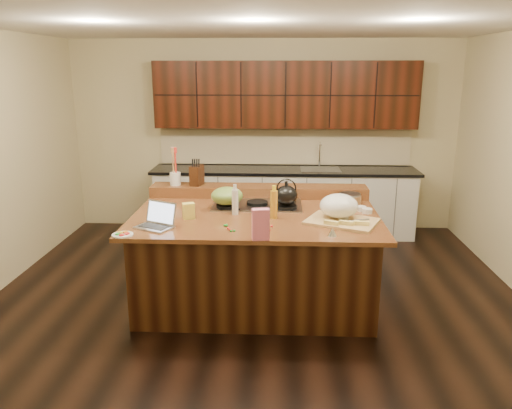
{
  "coord_description": "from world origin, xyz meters",
  "views": [
    {
      "loc": [
        0.22,
        -4.7,
        2.3
      ],
      "look_at": [
        0.0,
        0.05,
        1.0
      ],
      "focal_mm": 35.0,
      "sensor_mm": 36.0,
      "label": 1
    }
  ],
  "objects": [
    {
      "name": "gumdrop_11",
      "position": [
        -0.16,
        -0.57,
        0.93
      ],
      "size": [
        0.02,
        0.02,
        0.02
      ],
      "primitive_type": "ellipsoid",
      "color": "#198C26",
      "rests_on": "island"
    },
    {
      "name": "kettle",
      "position": [
        0.3,
        0.17,
        1.07
      ],
      "size": [
        0.27,
        0.27,
        0.2
      ],
      "primitive_type": "ellipsoid",
      "rotation": [
        0.0,
        0.0,
        -0.24
      ],
      "color": "black",
      "rests_on": "cooktop"
    },
    {
      "name": "gumdrop_1",
      "position": [
        0.09,
        -0.57,
        0.93
      ],
      "size": [
        0.02,
        0.02,
        0.02
      ],
      "primitive_type": "ellipsoid",
      "color": "#198C26",
      "rests_on": "island"
    },
    {
      "name": "gumdrop_2",
      "position": [
        0.06,
        -0.59,
        0.93
      ],
      "size": [
        0.02,
        0.02,
        0.02
      ],
      "primitive_type": "ellipsoid",
      "color": "red",
      "rests_on": "island"
    },
    {
      "name": "room",
      "position": [
        0.0,
        0.0,
        1.35
      ],
      "size": [
        5.52,
        5.02,
        2.72
      ],
      "color": "black",
      "rests_on": "ground"
    },
    {
      "name": "kitchen_timer",
      "position": [
        0.68,
        -0.64,
        0.96
      ],
      "size": [
        0.09,
        0.09,
        0.07
      ],
      "primitive_type": "cone",
      "rotation": [
        0.0,
        0.0,
        -0.2
      ],
      "color": "silver",
      "rests_on": "island"
    },
    {
      "name": "back_counter",
      "position": [
        0.3,
        2.23,
        0.98
      ],
      "size": [
        3.7,
        0.66,
        2.4
      ],
      "color": "silver",
      "rests_on": "ground"
    },
    {
      "name": "island",
      "position": [
        0.0,
        0.0,
        0.46
      ],
      "size": [
        2.4,
        1.6,
        0.92
      ],
      "color": "black",
      "rests_on": "ground"
    },
    {
      "name": "gumdrop_4",
      "position": [
        0.09,
        -0.49,
        0.93
      ],
      "size": [
        0.02,
        0.02,
        0.02
      ],
      "primitive_type": "ellipsoid",
      "color": "red",
      "rests_on": "island"
    },
    {
      "name": "strainer_bowl",
      "position": [
        0.97,
        0.43,
        0.97
      ],
      "size": [
        0.31,
        0.31,
        0.09
      ],
      "primitive_type": "cylinder",
      "rotation": [
        0.0,
        0.0,
        0.37
      ],
      "color": "#996B3F",
      "rests_on": "island"
    },
    {
      "name": "utensil_crock",
      "position": [
        -0.93,
        0.7,
        1.11
      ],
      "size": [
        0.15,
        0.15,
        0.14
      ],
      "primitive_type": "cylinder",
      "rotation": [
        0.0,
        0.0,
        -0.27
      ],
      "color": "white",
      "rests_on": "back_ledge"
    },
    {
      "name": "gumdrop_10",
      "position": [
        0.16,
        -0.42,
        0.93
      ],
      "size": [
        0.02,
        0.02,
        0.02
      ],
      "primitive_type": "ellipsoid",
      "color": "red",
      "rests_on": "island"
    },
    {
      "name": "wooden_tray",
      "position": [
        0.79,
        -0.2,
        1.03
      ],
      "size": [
        0.75,
        0.67,
        0.25
      ],
      "rotation": [
        0.0,
        0.0,
        -0.43
      ],
      "color": "tan",
      "rests_on": "island"
    },
    {
      "name": "ramekin_b",
      "position": [
        0.83,
        -0.23,
        0.94
      ],
      "size": [
        0.1,
        0.1,
        0.04
      ],
      "primitive_type": "cylinder",
      "rotation": [
        0.0,
        0.0,
        -0.0
      ],
      "color": "white",
      "rests_on": "island"
    },
    {
      "name": "gumdrop_9",
      "position": [
        -0.24,
        -0.42,
        0.93
      ],
      "size": [
        0.02,
        0.02,
        0.02
      ],
      "primitive_type": "ellipsoid",
      "color": "#198C26",
      "rests_on": "island"
    },
    {
      "name": "back_ledge",
      "position": [
        0.0,
        0.7,
        0.98
      ],
      "size": [
        2.4,
        0.3,
        0.12
      ],
      "primitive_type": "cube",
      "color": "black",
      "rests_on": "island"
    },
    {
      "name": "gumdrop_5",
      "position": [
        -0.25,
        -0.4,
        0.93
      ],
      "size": [
        0.02,
        0.02,
        0.02
      ],
      "primitive_type": "ellipsoid",
      "color": "#198C26",
      "rests_on": "island"
    },
    {
      "name": "laptop",
      "position": [
        -0.87,
        -0.45,
        0.98
      ],
      "size": [
        0.39,
        0.36,
        0.22
      ],
      "rotation": [
        0.0,
        0.0,
        -0.45
      ],
      "color": "#B7B7BC",
      "rests_on": "island"
    },
    {
      "name": "green_bowl",
      "position": [
        -0.3,
        0.17,
        1.05
      ],
      "size": [
        0.41,
        0.41,
        0.18
      ],
      "primitive_type": "ellipsoid",
      "rotation": [
        0.0,
        0.0,
        -0.33
      ],
      "color": "olive",
      "rests_on": "cooktop"
    },
    {
      "name": "gumdrop_7",
      "position": [
        -0.19,
        -0.58,
        0.93
      ],
      "size": [
        0.02,
        0.02,
        0.02
      ],
      "primitive_type": "ellipsoid",
      "color": "#198C26",
      "rests_on": "island"
    },
    {
      "name": "pink_bag",
      "position": [
        0.08,
        -0.76,
        1.05
      ],
      "size": [
        0.15,
        0.1,
        0.26
      ],
      "primitive_type": "cube",
      "rotation": [
        0.0,
        0.0,
        0.16
      ],
      "color": "pink",
      "rests_on": "island"
    },
    {
      "name": "cooktop",
      "position": [
        0.0,
        0.3,
        0.94
      ],
      "size": [
        0.92,
        0.52,
        0.05
      ],
      "color": "gray",
      "rests_on": "island"
    },
    {
      "name": "oil_bottle",
      "position": [
        0.18,
        -0.15,
        1.06
      ],
      "size": [
        0.09,
        0.09,
        0.27
      ],
      "primitive_type": "cylinder",
      "rotation": [
        0.0,
        0.0,
        -0.43
      ],
      "color": "gold",
      "rests_on": "island"
    },
    {
      "name": "gumdrop_6",
      "position": [
        -0.22,
        -0.5,
        0.93
      ],
      "size": [
        0.02,
        0.02,
        0.02
      ],
      "primitive_type": "ellipsoid",
      "color": "red",
      "rests_on": "island"
    },
    {
      "name": "vinegar_bottle",
      "position": [
        -0.2,
        -0.03,
        1.04
      ],
      "size": [
        0.07,
        0.07,
        0.25
      ],
      "primitive_type": "cylinder",
      "rotation": [
        0.0,
        0.0,
        0.07
      ],
      "color": "silver",
      "rests_on": "island"
    },
    {
      "name": "ramekin_a",
      "position": [
        1.1,
        0.08,
        0.94
      ],
      "size": [
        0.12,
        0.12,
        0.04
      ],
      "primitive_type": "cylinder",
      "rotation": [
        0.0,
        0.0,
        0.18
      ],
      "color": "white",
      "rests_on": "island"
    },
    {
      "name": "ramekin_c",
      "position": [
        1.05,
        0.16,
        0.94
      ],
      "size": [
        0.11,
        0.11,
        0.04
      ],
      "primitive_type": "cylinder",
      "rotation": [
        0.0,
        0.0,
        -0.11
      ],
      "color": "white",
      "rests_on": "island"
    },
    {
      "name": "gumdrop_0",
      "position": [
        0.16,
        -0.43,
        0.93
      ],
      "size": [
        0.02,
        0.02,
        0.02
      ],
      "primitive_type": "ellipsoid",
      "color": "red",
      "rests_on": "island"
    },
    {
      "name": "knife_block",
      "position": [
        -0.69,
        0.7,
        1.15
      ],
      "size": [
        0.15,
        0.2,
        0.22
      ],
      "primitive_type": "cube",
      "rotation": [
        0.0,
        0.0,
        -0.24
      ],
      "color": "black",
      "rests_on": "back_ledge"
    },
    {
      "name": "candy_plate",
      "position": [
        -1.11,
        -0.71,
        0.93
      ],
      "size": [
        0.2,
        0.2,
        0.01
      ],
      "primitive_type": "cylinder",
      "rotation": [
        0.0,
        0.0,
        -0.1
      ],
      "color": "white",
      "rests_on": "island"
    },
    {
      "name": "gumdrop_8",
      "position": [
        0.14,
        -0.54,
        0.93
      ],
      "size": [
        0.02,
        0.02,
        0.02
      ],
      "primitive_type": "ellipsoid",
      "color": "red",
      "rests_on": "island"
    },
    {
      "name": "gumdrop_12",
      "position": [
        -0.2,
        -0.54,
        0.93
      ],
      "size": [
        0.02,
        0.02,
        0.02
      ],
      "primitive_type": "ellipsoid",
      "color": "red",
      "rests_on": "island"
    },
    {
      "name": "package_box",
      "position": [
        -0.63,
        -0.19,
        1.0
      ],
      "size": [
        0.13,
        0.11,
        0.15
      ],
      "primitive_type": "cube",
      "rotation": [
        0.0,
        0.0,
        0.36
      ],
      "color": "#F1E055",
      "rests_on": "island"
    },
    {
      "name": "gumdrop_3",
      "position": [
        -0.26,
        -0.42,
        0.93
      ],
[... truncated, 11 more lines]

